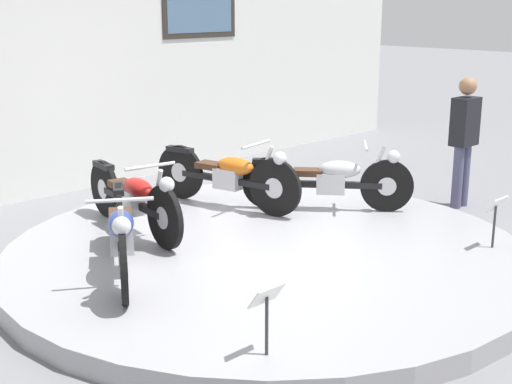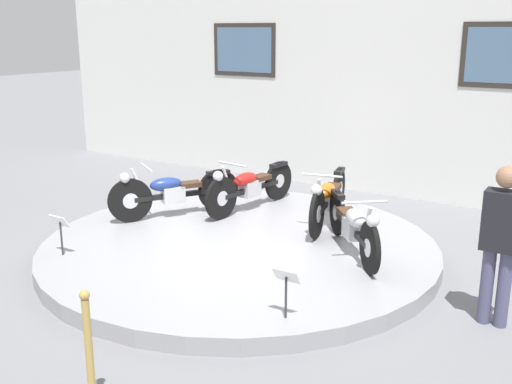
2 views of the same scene
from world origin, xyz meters
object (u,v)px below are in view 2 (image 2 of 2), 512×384
object	(u,v)px
info_placard_front_left	(60,226)
info_placard_front_centre	(286,282)
stanchion_post_right_of_entry	(91,373)
visitor_standing	(501,238)
motorcycle_red	(250,185)
motorcycle_orange	(328,197)
motorcycle_blue	(173,191)
motorcycle_silver	(353,224)

from	to	relation	value
info_placard_front_left	info_placard_front_centre	distance (m)	3.13
info_placard_front_centre	stanchion_post_right_of_entry	size ratio (longest dim) A/B	0.50
info_placard_front_centre	visitor_standing	world-z (taller)	visitor_standing
motorcycle_red	motorcycle_orange	xyz separation A→B (m)	(1.31, 0.00, 0.01)
motorcycle_red	info_placard_front_left	xyz separation A→B (m)	(-0.91, -2.83, -0.01)
info_placard_front_centre	stanchion_post_right_of_entry	world-z (taller)	stanchion_post_right_of_entry
motorcycle_blue	stanchion_post_right_of_entry	distance (m)	4.42
motorcycle_red	motorcycle_blue	bearing A→B (deg)	-130.34
visitor_standing	stanchion_post_right_of_entry	xyz separation A→B (m)	(-2.31, -3.14, -0.57)
motorcycle_red	stanchion_post_right_of_entry	distance (m)	4.92
info_placard_front_left	motorcycle_silver	bearing A→B (deg)	32.99
motorcycle_blue	info_placard_front_centre	bearing A→B (deg)	-33.03
motorcycle_blue	info_placard_front_centre	distance (m)	3.55
motorcycle_orange	visitor_standing	distance (m)	2.99
visitor_standing	info_placard_front_left	bearing A→B (deg)	-164.64
stanchion_post_right_of_entry	motorcycle_orange	bearing A→B (deg)	92.88
motorcycle_orange	info_placard_front_centre	size ratio (longest dim) A/B	3.85
motorcycle_silver	visitor_standing	distance (m)	1.92
motorcycle_blue	motorcycle_silver	xyz separation A→B (m)	(2.84, 0.00, -0.01)
motorcycle_blue	info_placard_front_left	xyz separation A→B (m)	(-0.15, -1.94, -0.02)
motorcycle_red	visitor_standing	world-z (taller)	visitor_standing
info_placard_front_centre	motorcycle_orange	bearing A→B (deg)	107.74
motorcycle_silver	info_placard_front_left	world-z (taller)	motorcycle_silver
motorcycle_blue	info_placard_front_left	size ratio (longest dim) A/B	3.33
motorcycle_red	visitor_standing	bearing A→B (deg)	-21.55
motorcycle_blue	motorcycle_orange	distance (m)	2.26
motorcycle_silver	info_placard_front_centre	distance (m)	1.94
motorcycle_orange	info_placard_front_left	world-z (taller)	motorcycle_orange
motorcycle_silver	visitor_standing	world-z (taller)	visitor_standing
motorcycle_blue	info_placard_front_centre	world-z (taller)	motorcycle_blue
motorcycle_orange	info_placard_front_left	distance (m)	3.60
motorcycle_orange	info_placard_front_centre	xyz separation A→B (m)	(0.91, -2.83, -0.02)
info_placard_front_left	stanchion_post_right_of_entry	size ratio (longest dim) A/B	0.50
visitor_standing	stanchion_post_right_of_entry	bearing A→B (deg)	-126.36
motorcycle_orange	visitor_standing	bearing A→B (deg)	-30.94
motorcycle_blue	motorcycle_orange	size ratio (longest dim) A/B	0.86
motorcycle_orange	motorcycle_silver	size ratio (longest dim) A/B	1.29
motorcycle_blue	stanchion_post_right_of_entry	xyz separation A→B (m)	(2.31, -3.77, -0.23)
motorcycle_red	motorcycle_orange	bearing A→B (deg)	0.10
stanchion_post_right_of_entry	visitor_standing	bearing A→B (deg)	53.64
stanchion_post_right_of_entry	info_placard_front_centre	bearing A→B (deg)	69.81
motorcycle_blue	stanchion_post_right_of_entry	world-z (taller)	stanchion_post_right_of_entry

